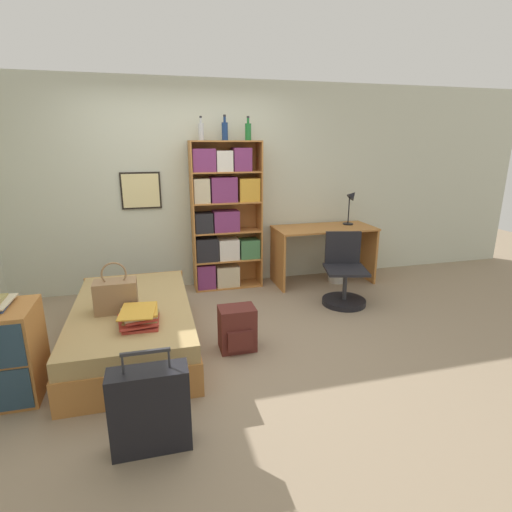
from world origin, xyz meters
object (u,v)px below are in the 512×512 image
Objects in this scene: bottle_clear at (248,131)px; desk_lamp at (352,201)px; handbag at (116,295)px; backpack at (237,329)px; bottle_green at (201,131)px; bookcase at (223,217)px; bottle_brown at (225,131)px; book_stack_on_bed at (140,317)px; waste_bin at (337,272)px; desk_chair at (344,282)px; bed at (133,326)px; suitcase at (150,409)px; desk at (323,243)px.

desk_lamp is at bearing -2.50° from bottle_clear.
backpack is at bearing -9.87° from handbag.
bottle_green is at bearing 57.38° from handbag.
bottle_clear is (0.33, -0.00, 1.05)m from bookcase.
bookcase is at bearing -143.16° from bottle_brown.
book_stack_on_bed is 1.37× the size of waste_bin.
bottle_brown is at bearing 142.10° from desk_chair.
bed is at bearing -128.71° from bookcase.
suitcase is 2.40× the size of bottle_clear.
bottle_green is 2.56m from waste_bin.
bottle_clear is 1.68m from desk_lamp.
bottle_green reaches higher than suitcase.
bottle_clear reaches higher than waste_bin.
bed is 2.89m from waste_bin.
book_stack_on_bed is at bearing -158.33° from desk_chair.
book_stack_on_bed is at bearing -112.99° from bottle_green.
suitcase is 0.82× the size of desk_chair.
desk_chair is (-0.06, -0.76, -0.28)m from desk.
bookcase is at bearing 173.64° from desk.
bottle_green is at bearing 91.53° from backpack.
bookcase is at bearing 144.39° from desk_chair.
bookcase is (1.03, 1.82, 0.45)m from book_stack_on_bed.
desk is 0.45m from waste_bin.
bottle_clear is at bearing 53.26° from book_stack_on_bed.
bottle_brown is (1.28, 1.54, 1.42)m from handbag.
waste_bin is (1.19, -0.21, -1.84)m from bottle_clear.
handbag reaches higher than desk.
desk_lamp is (1.75, -0.06, 0.16)m from bookcase.
handbag reaches higher than backpack.
bed is at bearing -155.21° from desk_lamp.
backpack is (0.78, 1.08, -0.07)m from suitcase.
bookcase is 6.30× the size of bottle_brown.
backpack is at bearing -88.47° from bottle_green.
bottle_clear is at bearing 171.63° from desk.
bottle_brown is at bearing 82.06° from backpack.
bottle_brown is at bearing 176.57° from desk_lamp.
desk_chair is at bearing -119.73° from desk_lamp.
handbag is 1.09× the size of backpack.
handbag is at bearing -129.66° from bottle_brown.
book_stack_on_bed is at bearing -58.47° from handbag.
handbag is 2.89m from desk.
desk is (1.33, -0.15, -0.39)m from bookcase.
book_stack_on_bed is 3.35m from desk_lamp.
bottle_brown is (1.02, 2.80, 1.71)m from suitcase.
bottle_brown is at bearing 50.79° from bed.
book_stack_on_bed reaches higher than backpack.
desk_chair is (1.51, -0.96, -1.72)m from bottle_green.
backpack is at bearing -97.94° from bottle_brown.
bookcase reaches higher than waste_bin.
desk_lamp is at bearing 44.78° from suitcase.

